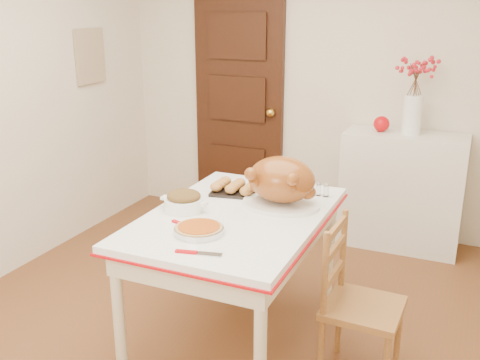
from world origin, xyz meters
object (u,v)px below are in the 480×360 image
at_px(kitchen_table, 237,280).
at_px(chair_oak, 364,304).
at_px(pumpkin_pie, 199,228).
at_px(turkey_platter, 281,182).
at_px(sideboard, 401,191).

xyz_separation_m(kitchen_table, chair_oak, (0.73, -0.03, 0.03)).
xyz_separation_m(chair_oak, pumpkin_pie, (-0.79, -0.30, 0.40)).
bearing_deg(kitchen_table, pumpkin_pie, -100.54).
relative_size(kitchen_table, turkey_platter, 3.01).
xyz_separation_m(sideboard, turkey_platter, (-0.48, -1.59, 0.48)).
bearing_deg(sideboard, turkey_platter, -106.65).
distance_m(sideboard, turkey_platter, 1.73).
bearing_deg(turkey_platter, chair_oak, -28.29).
bearing_deg(turkey_platter, kitchen_table, -135.20).
bearing_deg(chair_oak, pumpkin_pie, 112.32).
relative_size(sideboard, pumpkin_pie, 3.75).
relative_size(kitchen_table, pumpkin_pie, 5.39).
relative_size(sideboard, kitchen_table, 0.70).
bearing_deg(pumpkin_pie, kitchen_table, 79.46).
distance_m(sideboard, pumpkin_pie, 2.28).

